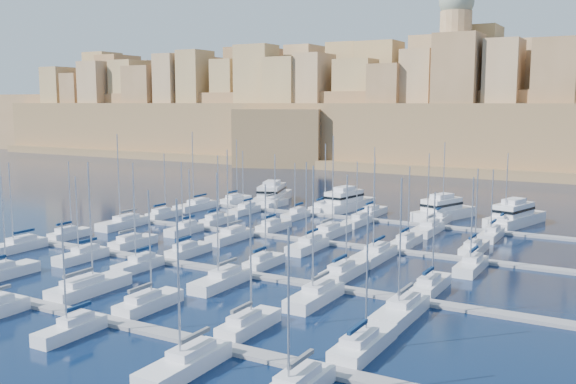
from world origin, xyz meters
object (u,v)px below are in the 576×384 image
Objects in this scene: sailboat_4 at (248,324)px; motor_yacht_d at (514,216)px; motor_yacht_c at (443,210)px; motor_yacht_a at (272,195)px; sailboat_2 at (89,287)px; motor_yacht_b at (345,202)px.

motor_yacht_d is at bearing 80.27° from sailboat_4.
motor_yacht_c and motor_yacht_d have the same top height.
motor_yacht_a is at bearing 178.97° from motor_yacht_d.
sailboat_2 is 71.90m from motor_yacht_c.
motor_yacht_a is at bearing 177.42° from motor_yacht_b.
motor_yacht_b is 33.91m from motor_yacht_d.
sailboat_2 is at bearing -117.05° from motor_yacht_d.
sailboat_2 is 23.16m from sailboat_4.
sailboat_4 reaches higher than motor_yacht_d.
motor_yacht_d is (35.14, 68.81, 0.95)m from sailboat_2.
motor_yacht_b is at bearing 179.80° from motor_yacht_d.
motor_yacht_a is (-17.05, 69.75, 0.95)m from sailboat_2.
sailboat_2 is 68.95m from motor_yacht_b.
motor_yacht_a is 18.30m from motor_yacht_b.
sailboat_4 is (23.13, -1.19, -0.04)m from sailboat_2.
sailboat_4 is 0.72× the size of motor_yacht_a.
sailboat_2 is 77.27m from motor_yacht_d.
motor_yacht_b is (18.28, -0.82, -0.00)m from motor_yacht_a.
sailboat_4 is 81.55m from motor_yacht_a.
sailboat_2 is 0.96× the size of motor_yacht_d.
sailboat_4 is 0.80× the size of motor_yacht_b.
sailboat_4 is 71.04m from motor_yacht_d.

